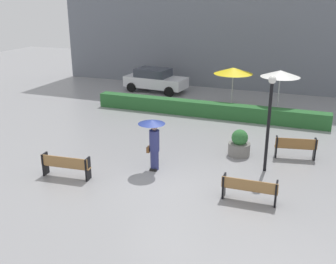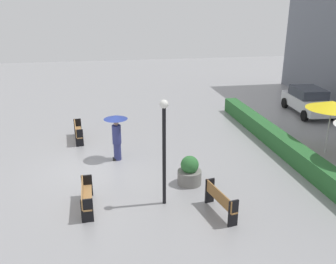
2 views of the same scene
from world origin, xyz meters
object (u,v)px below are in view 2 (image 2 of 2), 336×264
at_px(bench_near_left, 78,131).
at_px(pedestrian_with_umbrella, 116,131).
at_px(planter_pot, 190,172).
at_px(lamp_post, 164,142).
at_px(bench_near_right, 86,195).
at_px(parked_car, 308,101).
at_px(bench_far_right, 220,199).
at_px(patio_umbrella_yellow, 332,105).

bearing_deg(bench_near_left, pedestrian_with_umbrella, 33.95).
relative_size(planter_pot, lamp_post, 0.31).
height_order(bench_near_right, lamp_post, lamp_post).
bearing_deg(lamp_post, parked_car, 130.19).
bearing_deg(planter_pot, bench_near_left, -141.48).
height_order(bench_far_right, pedestrian_with_umbrella, pedestrian_with_umbrella).
relative_size(bench_near_left, pedestrian_with_umbrella, 0.94).
bearing_deg(planter_pot, parked_car, 129.35).
bearing_deg(parked_car, bench_near_right, -56.33).
bearing_deg(bench_far_right, planter_pot, -168.14).
xyz_separation_m(bench_near_left, patio_umbrella_yellow, (3.68, 11.17, 1.75)).
relative_size(lamp_post, parked_car, 0.84).
distance_m(pedestrian_with_umbrella, lamp_post, 4.34).
height_order(bench_far_right, bench_near_left, bench_far_right).
relative_size(bench_far_right, patio_umbrella_yellow, 0.68).
xyz_separation_m(bench_far_right, planter_pot, (-2.20, -0.46, -0.05)).
xyz_separation_m(pedestrian_with_umbrella, patio_umbrella_yellow, (0.98, 9.36, 0.94)).
xyz_separation_m(bench_far_right, lamp_post, (-0.98, -1.64, 1.72)).
bearing_deg(parked_car, bench_far_right, -42.02).
bearing_deg(pedestrian_with_umbrella, lamp_post, 18.91).
relative_size(bench_near_left, parked_car, 0.43).
bearing_deg(patio_umbrella_yellow, bench_far_right, -57.75).
height_order(bench_far_right, patio_umbrella_yellow, patio_umbrella_yellow).
bearing_deg(patio_umbrella_yellow, parked_car, 156.53).
distance_m(bench_near_right, patio_umbrella_yellow, 11.12).
relative_size(bench_near_right, bench_far_right, 1.08).
relative_size(bench_near_right, patio_umbrella_yellow, 0.74).
xyz_separation_m(planter_pot, lamp_post, (1.22, -1.18, 1.77)).
bearing_deg(patio_umbrella_yellow, lamp_post, -69.23).
height_order(bench_near_right, pedestrian_with_umbrella, pedestrian_with_umbrella).
distance_m(pedestrian_with_umbrella, patio_umbrella_yellow, 9.46).
distance_m(bench_near_left, patio_umbrella_yellow, 11.89).
relative_size(pedestrian_with_umbrella, parked_car, 0.46).
bearing_deg(bench_near_left, planter_pot, 38.52).
xyz_separation_m(bench_near_right, parked_car, (-8.75, 13.14, 0.34)).
bearing_deg(lamp_post, bench_near_left, -154.57).
bearing_deg(bench_far_right, bench_near_right, -104.83).
xyz_separation_m(planter_pot, parked_car, (-7.68, 9.36, 0.34)).
xyz_separation_m(pedestrian_with_umbrella, lamp_post, (4.01, 1.37, 0.94)).
xyz_separation_m(bench_near_left, parked_car, (-2.19, 13.72, 0.32)).
xyz_separation_m(lamp_post, patio_umbrella_yellow, (-3.03, 7.99, -0.00)).
height_order(planter_pot, parked_car, parked_car).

